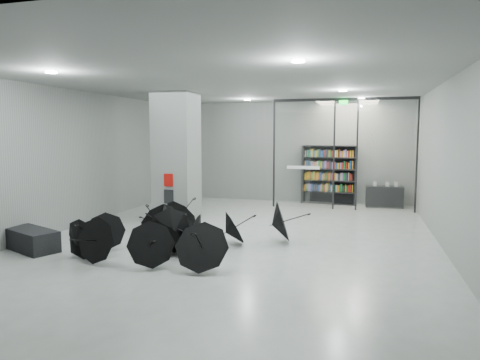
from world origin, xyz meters
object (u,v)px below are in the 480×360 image
(column, at_px, (177,157))
(bookshelf, at_px, (329,175))
(shop_counter, at_px, (384,197))
(bench, at_px, (31,240))
(umbrella_cluster, at_px, (170,238))

(column, bearing_deg, bookshelf, 47.51)
(bookshelf, xyz_separation_m, shop_counter, (2.07, -0.33, -0.74))
(bench, xyz_separation_m, umbrella_cluster, (3.18, 0.83, 0.06))
(column, height_order, umbrella_cluster, column)
(bookshelf, bearing_deg, column, -126.31)
(column, relative_size, bookshelf, 1.75)
(bench, bearing_deg, shop_counter, 69.04)
(column, bearing_deg, shop_counter, 34.54)
(bookshelf, bearing_deg, umbrella_cluster, -104.27)
(column, xyz_separation_m, bench, (-1.87, -4.24, -1.75))
(column, height_order, shop_counter, column)
(bench, relative_size, shop_counter, 1.16)
(column, bearing_deg, bench, -113.76)
(umbrella_cluster, bearing_deg, shop_counter, 56.87)
(column, distance_m, umbrella_cluster, 4.03)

